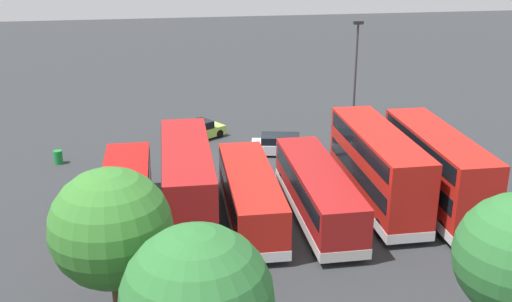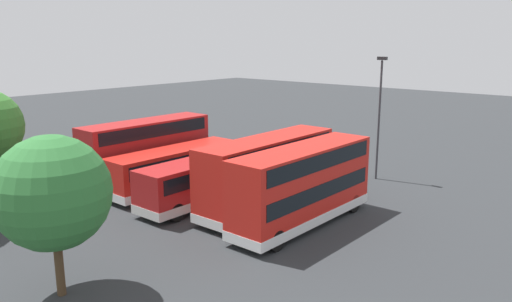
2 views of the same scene
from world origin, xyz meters
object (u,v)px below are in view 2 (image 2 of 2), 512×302
object	(u,v)px
bus_double_decker_fifth	(147,149)
waste_bin_yellow	(181,139)
bus_single_deck_fourth	(175,167)
bus_double_decker_near_end	(303,184)
bus_double_decker_second	(268,171)
car_small_green	(304,162)
bus_single_deck_third	(212,177)
bus_single_deck_sixth	(125,152)
car_hatchback_silver	(278,144)
lamp_post_tall	(379,110)

from	to	relation	value
bus_double_decker_fifth	waste_bin_yellow	xyz separation A→B (m)	(8.45, -10.64, -1.97)
bus_single_deck_fourth	bus_double_decker_fifth	size ratio (longest dim) A/B	0.99
bus_double_decker_near_end	bus_double_decker_fifth	size ratio (longest dim) A/B	1.01
bus_double_decker_second	car_small_green	distance (m)	10.19
bus_single_deck_third	car_small_green	size ratio (longest dim) A/B	2.31
bus_double_decker_near_end	bus_single_deck_fourth	distance (m)	10.87
waste_bin_yellow	bus_single_deck_sixth	bearing A→B (deg)	116.26
bus_single_deck_fourth	car_small_green	size ratio (longest dim) A/B	2.13
bus_double_decker_second	bus_double_decker_near_end	bearing A→B (deg)	165.94
car_small_green	bus_single_deck_third	bearing A→B (deg)	89.74
bus_double_decker_fifth	car_hatchback_silver	distance (m)	14.41
bus_single_deck_third	waste_bin_yellow	xyz separation A→B (m)	(15.66, -10.89, -1.15)
bus_double_decker_second	bus_single_deck_fourth	size ratio (longest dim) A/B	1.05
bus_double_decker_fifth	bus_single_deck_sixth	world-z (taller)	bus_double_decker_fifth
bus_double_decker_second	bus_single_deck_fourth	distance (m)	7.71
car_small_green	bus_double_decker_near_end	bearing A→B (deg)	124.70
lamp_post_tall	bus_single_deck_third	bearing A→B (deg)	64.27
car_hatchback_silver	car_small_green	xyz separation A→B (m)	(-5.92, 4.11, 0.00)
bus_double_decker_near_end	bus_single_deck_third	world-z (taller)	bus_double_decker_near_end
bus_single_deck_fourth	car_hatchback_silver	distance (m)	14.64
bus_double_decker_second	bus_double_decker_fifth	xyz separation A→B (m)	(11.02, 0.82, -0.00)
bus_single_deck_fourth	bus_double_decker_fifth	distance (m)	3.53
bus_double_decker_near_end	lamp_post_tall	distance (m)	12.00
bus_double_decker_fifth	car_small_green	size ratio (longest dim) A/B	2.15
bus_single_deck_fourth	bus_double_decker_second	bearing A→B (deg)	-172.20
bus_single_deck_fourth	waste_bin_yellow	xyz separation A→B (m)	(11.87, -10.86, -1.14)
bus_double_decker_second	car_small_green	world-z (taller)	bus_double_decker_second
bus_double_decker_near_end	car_small_green	bearing A→B (deg)	-55.30
bus_double_decker_fifth	lamp_post_tall	distance (m)	17.58
bus_single_deck_fourth	waste_bin_yellow	size ratio (longest dim) A/B	10.78
bus_single_deck_third	car_small_green	bearing A→B (deg)	-90.26
bus_double_decker_near_end	car_hatchback_silver	distance (m)	19.30
bus_single_deck_third	car_hatchback_silver	distance (m)	15.66
bus_double_decker_near_end	bus_double_decker_second	world-z (taller)	same
bus_single_deck_sixth	waste_bin_yellow	world-z (taller)	bus_single_deck_sixth
bus_single_deck_third	car_small_green	xyz separation A→B (m)	(-0.05, -10.38, -0.92)
bus_single_deck_sixth	bus_single_deck_fourth	bearing A→B (deg)	175.42
bus_double_decker_fifth	waste_bin_yellow	size ratio (longest dim) A/B	10.90
bus_double_decker_second	bus_single_deck_sixth	world-z (taller)	bus_double_decker_second
bus_double_decker_second	lamp_post_tall	bearing A→B (deg)	-100.00
bus_double_decker_fifth	bus_single_deck_sixth	distance (m)	3.47
bus_single_deck_third	waste_bin_yellow	bearing A→B (deg)	-34.83
bus_single_deck_sixth	bus_double_decker_fifth	bearing A→B (deg)	174.50
lamp_post_tall	bus_double_decker_fifth	bearing A→B (deg)	41.89
bus_single_deck_sixth	lamp_post_tall	bearing A→B (deg)	-145.32
bus_single_deck_fourth	bus_single_deck_sixth	bearing A→B (deg)	-4.58
bus_single_deck_fourth	bus_double_decker_near_end	bearing A→B (deg)	-178.80
bus_double_decker_near_end	waste_bin_yellow	bearing A→B (deg)	-25.09
bus_single_deck_fourth	bus_single_deck_sixth	size ratio (longest dim) A/B	0.92
bus_single_deck_third	bus_single_deck_fourth	world-z (taller)	same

